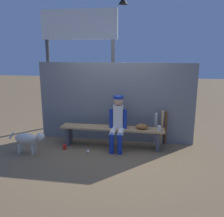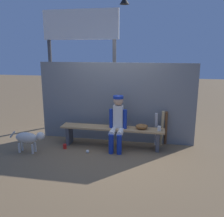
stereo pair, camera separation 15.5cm
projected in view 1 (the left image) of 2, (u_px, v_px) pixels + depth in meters
ground_plane at (112, 147)px, 5.82m from camera, size 30.00×30.00×0.00m
chainlink_fence at (115, 103)px, 6.02m from camera, size 3.81×0.03×1.94m
dugout_bench at (112, 132)px, 5.74m from camera, size 2.41×0.36×0.48m
player_seated at (118, 121)px, 5.54m from camera, size 0.41×0.55×1.23m
baseball_glove at (142, 126)px, 5.59m from camera, size 0.28×0.20×0.12m
bat_aluminum_silver at (156, 129)px, 5.83m from camera, size 0.09×0.16×0.81m
bat_wood_natural at (162, 127)px, 5.87m from camera, size 0.10×0.18×0.85m
bat_wood_dark at (165, 128)px, 5.87m from camera, size 0.07×0.19×0.84m
baseball at (88, 152)px, 5.44m from camera, size 0.07×0.07×0.07m
cup_on_ground at (65, 147)px, 5.66m from camera, size 0.08×0.08×0.11m
cup_on_bench at (159, 128)px, 5.48m from camera, size 0.08×0.08×0.11m
scoreboard at (82, 40)px, 6.58m from camera, size 2.35×0.27×3.51m
dog at (29, 139)px, 5.38m from camera, size 0.84×0.20×0.49m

